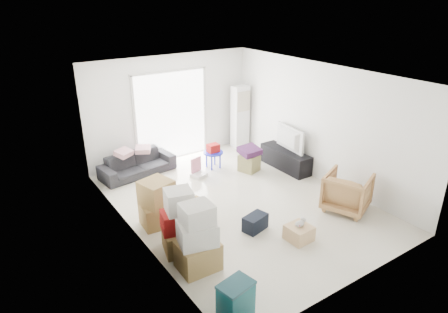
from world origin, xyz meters
TOP-DOWN VIEW (x-y plane):
  - room_shell at (0.00, 0.00)m, footprint 4.98×6.48m
  - sliding_door at (0.00, 2.98)m, footprint 2.10×0.04m
  - ac_tower at (1.95, 2.65)m, footprint 0.45×0.30m
  - tv_console at (2.00, 0.78)m, footprint 0.44×1.46m
  - television at (2.00, 0.78)m, footprint 0.69×1.08m
  - sofa at (-1.21, 2.50)m, footprint 1.86×0.75m
  - pillow_left at (-1.51, 2.53)m, footprint 0.51×0.47m
  - pillow_right at (-1.04, 2.51)m, footprint 0.40×0.38m
  - armchair at (1.65, -1.44)m, footprint 1.05×1.08m
  - storage_bins at (-1.90, -2.55)m, footprint 0.53×0.42m
  - box_stack_a at (-1.80, -1.38)m, footprint 0.67×0.60m
  - box_stack_b at (-1.80, -0.79)m, footprint 0.70×0.69m
  - box_stack_c at (-1.77, 0.17)m, footprint 0.64×0.64m
  - loose_box at (-0.99, 0.04)m, footprint 0.47×0.47m
  - duffel_bag at (-0.35, -1.01)m, footprint 0.52×0.38m
  - ottoman at (1.16, 1.16)m, footprint 0.53×0.53m
  - blanket at (1.16, 1.16)m, footprint 0.49×0.49m
  - kids_table at (0.52, 1.81)m, footprint 0.50×0.50m
  - toy_walker at (-0.06, 1.59)m, footprint 0.41×0.38m
  - wood_crate at (0.09, -1.70)m, footprint 0.43×0.43m
  - plush_bunny at (0.12, -1.69)m, footprint 0.26×0.15m

SIDE VIEW (x-z plane):
  - toy_walker at x=-0.06m, z-range -0.10..0.35m
  - wood_crate at x=0.09m, z-range 0.00..0.28m
  - duffel_bag at x=-0.35m, z-range 0.00..0.30m
  - loose_box at x=-0.99m, z-range 0.00..0.31m
  - ottoman at x=1.16m, z-range 0.00..0.42m
  - tv_console at x=2.00m, z-range 0.00..0.49m
  - storage_bins at x=-1.90m, z-range 0.00..0.55m
  - plush_bunny at x=0.12m, z-range 0.27..0.40m
  - sofa at x=-1.21m, z-range 0.00..0.71m
  - armchair at x=1.65m, z-range 0.00..0.86m
  - box_stack_c at x=-1.77m, z-range -0.01..0.90m
  - kids_table at x=0.52m, z-range 0.13..0.76m
  - blanket at x=1.16m, z-range 0.42..0.56m
  - box_stack_b at x=-1.80m, z-range -0.08..1.07m
  - box_stack_a at x=-1.80m, z-range -0.06..1.10m
  - television at x=2.00m, z-range 0.49..0.62m
  - pillow_right at x=-1.04m, z-range 0.71..0.82m
  - pillow_left at x=-1.51m, z-range 0.71..0.83m
  - ac_tower at x=1.95m, z-range 0.00..1.75m
  - sliding_door at x=0.00m, z-range 0.08..2.41m
  - room_shell at x=0.00m, z-range -0.24..2.94m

